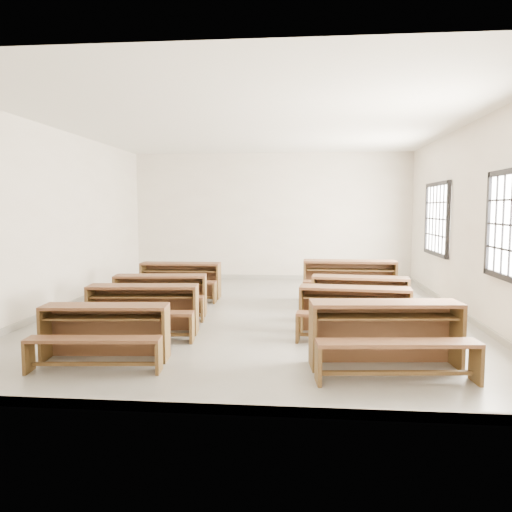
# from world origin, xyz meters

# --- Properties ---
(room) EXTENTS (8.50, 8.50, 3.20)m
(room) POSITION_xyz_m (0.09, 0.00, 2.14)
(room) COLOR gray
(room) RESTS_ON ground
(desk_set_0) EXTENTS (1.55, 0.90, 0.67)m
(desk_set_0) POSITION_xyz_m (-1.54, -2.84, 0.39)
(desk_set_0) COLOR brown
(desk_set_0) RESTS_ON ground
(desk_set_1) EXTENTS (1.64, 0.96, 0.71)m
(desk_set_1) POSITION_xyz_m (-1.50, -1.55, 0.41)
(desk_set_1) COLOR brown
(desk_set_1) RESTS_ON ground
(desk_set_2) EXTENTS (1.61, 0.96, 0.69)m
(desk_set_2) POSITION_xyz_m (-1.59, -0.33, 0.40)
(desk_set_2) COLOR brown
(desk_set_2) RESTS_ON ground
(desk_set_3) EXTENTS (1.60, 0.84, 0.72)m
(desk_set_3) POSITION_xyz_m (-1.66, 1.32, 0.42)
(desk_set_3) COLOR brown
(desk_set_3) RESTS_ON ground
(desk_set_4) EXTENTS (1.77, 1.04, 0.76)m
(desk_set_4) POSITION_xyz_m (1.74, -2.82, 0.44)
(desk_set_4) COLOR brown
(desk_set_4) RESTS_ON ground
(desk_set_5) EXTENTS (1.63, 0.95, 0.70)m
(desk_set_5) POSITION_xyz_m (1.53, -1.39, 0.41)
(desk_set_5) COLOR brown
(desk_set_5) RESTS_ON ground
(desk_set_6) EXTENTS (1.63, 0.97, 0.70)m
(desk_set_6) POSITION_xyz_m (1.73, -0.28, 0.41)
(desk_set_6) COLOR brown
(desk_set_6) RESTS_ON ground
(desk_set_7) EXTENTS (1.80, 0.97, 0.80)m
(desk_set_7) POSITION_xyz_m (1.71, 1.26, 0.47)
(desk_set_7) COLOR brown
(desk_set_7) RESTS_ON ground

